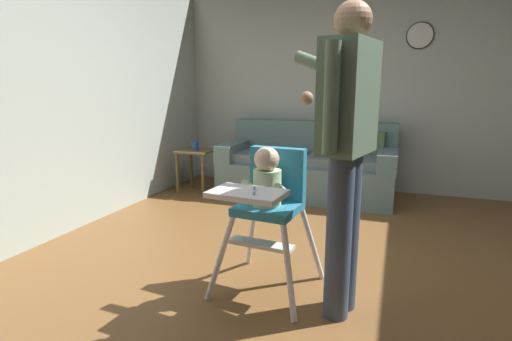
{
  "coord_description": "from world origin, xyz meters",
  "views": [
    {
      "loc": [
        0.5,
        -2.34,
        1.27
      ],
      "look_at": [
        -0.31,
        -0.1,
        0.76
      ],
      "focal_mm": 27.68,
      "sensor_mm": 36.0,
      "label": 1
    }
  ],
  "objects_px": {
    "sippy_cup": "(196,146)",
    "couch": "(308,168)",
    "high_chair": "(268,193)",
    "wall_clock": "(420,36)",
    "side_table": "(197,161)",
    "adult_standing": "(346,147)"
  },
  "relations": [
    {
      "from": "high_chair",
      "to": "sippy_cup",
      "type": "distance_m",
      "value": 2.52
    },
    {
      "from": "sippy_cup",
      "to": "wall_clock",
      "type": "bearing_deg",
      "value": 18.36
    },
    {
      "from": "high_chair",
      "to": "side_table",
      "type": "relative_size",
      "value": 1.79
    },
    {
      "from": "high_chair",
      "to": "wall_clock",
      "type": "bearing_deg",
      "value": 167.77
    },
    {
      "from": "wall_clock",
      "to": "high_chair",
      "type": "bearing_deg",
      "value": -107.49
    },
    {
      "from": "adult_standing",
      "to": "wall_clock",
      "type": "relative_size",
      "value": 5.69
    },
    {
      "from": "sippy_cup",
      "to": "couch",
      "type": "bearing_deg",
      "value": 14.27
    },
    {
      "from": "wall_clock",
      "to": "adult_standing",
      "type": "bearing_deg",
      "value": -98.17
    },
    {
      "from": "couch",
      "to": "sippy_cup",
      "type": "bearing_deg",
      "value": -75.73
    },
    {
      "from": "high_chair",
      "to": "sippy_cup",
      "type": "height_order",
      "value": "high_chair"
    },
    {
      "from": "couch",
      "to": "high_chair",
      "type": "height_order",
      "value": "high_chair"
    },
    {
      "from": "couch",
      "to": "wall_clock",
      "type": "xyz_separation_m",
      "value": [
        1.13,
        0.48,
        1.5
      ]
    },
    {
      "from": "high_chair",
      "to": "adult_standing",
      "type": "xyz_separation_m",
      "value": [
        0.46,
        -0.11,
        0.32
      ]
    },
    {
      "from": "couch",
      "to": "sippy_cup",
      "type": "relative_size",
      "value": 20.0
    },
    {
      "from": "side_table",
      "to": "wall_clock",
      "type": "bearing_deg",
      "value": 18.39
    },
    {
      "from": "couch",
      "to": "side_table",
      "type": "distance_m",
      "value": 1.35
    },
    {
      "from": "sippy_cup",
      "to": "wall_clock",
      "type": "distance_m",
      "value": 2.87
    },
    {
      "from": "high_chair",
      "to": "adult_standing",
      "type": "distance_m",
      "value": 0.57
    },
    {
      "from": "side_table",
      "to": "wall_clock",
      "type": "height_order",
      "value": "wall_clock"
    },
    {
      "from": "couch",
      "to": "side_table",
      "type": "bearing_deg",
      "value": -75.67
    },
    {
      "from": "high_chair",
      "to": "sippy_cup",
      "type": "xyz_separation_m",
      "value": [
        -1.56,
        1.97,
        -0.06
      ]
    },
    {
      "from": "couch",
      "to": "side_table",
      "type": "relative_size",
      "value": 3.85
    }
  ]
}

